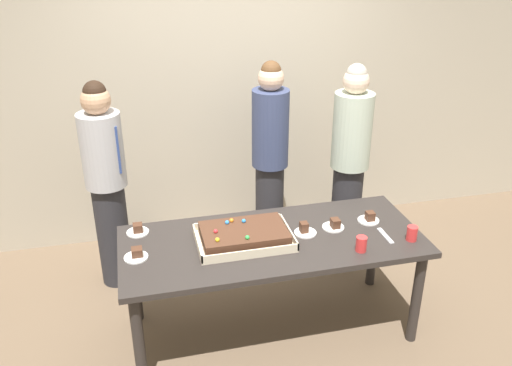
# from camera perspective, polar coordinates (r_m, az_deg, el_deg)

# --- Properties ---
(ground_plane) EXTENTS (12.00, 12.00, 0.00)m
(ground_plane) POSITION_cam_1_polar(r_m,az_deg,el_deg) (4.00, 1.63, -15.17)
(ground_plane) COLOR brown
(interior_back_panel) EXTENTS (8.00, 0.12, 3.00)m
(interior_back_panel) POSITION_cam_1_polar(r_m,az_deg,el_deg) (4.73, -3.33, 11.89)
(interior_back_panel) COLOR #B2A893
(interior_back_panel) RESTS_ON ground_plane
(party_table) EXTENTS (2.00, 0.84, 0.75)m
(party_table) POSITION_cam_1_polar(r_m,az_deg,el_deg) (3.60, 1.75, -7.13)
(party_table) COLOR #2D2826
(party_table) RESTS_ON ground_plane
(sheet_cake) EXTENTS (0.62, 0.42, 0.12)m
(sheet_cake) POSITION_cam_1_polar(r_m,az_deg,el_deg) (3.51, -1.30, -5.63)
(sheet_cake) COLOR beige
(sheet_cake) RESTS_ON party_table
(plated_slice_near_left) EXTENTS (0.15, 0.15, 0.07)m
(plated_slice_near_left) POSITION_cam_1_polar(r_m,az_deg,el_deg) (3.84, 11.96, -3.70)
(plated_slice_near_left) COLOR white
(plated_slice_near_left) RESTS_ON party_table
(plated_slice_near_right) EXTENTS (0.15, 0.15, 0.07)m
(plated_slice_near_right) POSITION_cam_1_polar(r_m,az_deg,el_deg) (3.71, 8.33, -4.46)
(plated_slice_near_right) COLOR white
(plated_slice_near_right) RESTS_ON party_table
(plated_slice_far_left) EXTENTS (0.15, 0.15, 0.08)m
(plated_slice_far_left) POSITION_cam_1_polar(r_m,az_deg,el_deg) (3.63, 5.20, -5.02)
(plated_slice_far_left) COLOR white
(plated_slice_far_left) RESTS_ON party_table
(plated_slice_far_right) EXTENTS (0.15, 0.15, 0.07)m
(plated_slice_far_right) POSITION_cam_1_polar(r_m,az_deg,el_deg) (3.70, -12.48, -4.91)
(plated_slice_far_right) COLOR white
(plated_slice_far_right) RESTS_ON party_table
(plated_slice_center_front) EXTENTS (0.15, 0.15, 0.06)m
(plated_slice_center_front) POSITION_cam_1_polar(r_m,az_deg,el_deg) (3.44, -12.61, -7.45)
(plated_slice_center_front) COLOR white
(plated_slice_center_front) RESTS_ON party_table
(drink_cup_nearest) EXTENTS (0.07, 0.07, 0.10)m
(drink_cup_nearest) POSITION_cam_1_polar(r_m,az_deg,el_deg) (3.47, 11.15, -6.39)
(drink_cup_nearest) COLOR red
(drink_cup_nearest) RESTS_ON party_table
(drink_cup_middle) EXTENTS (0.07, 0.07, 0.10)m
(drink_cup_middle) POSITION_cam_1_polar(r_m,az_deg,el_deg) (3.67, 16.28, -5.17)
(drink_cup_middle) COLOR red
(drink_cup_middle) RESTS_ON party_table
(cake_server_utensil) EXTENTS (0.03, 0.20, 0.01)m
(cake_server_utensil) POSITION_cam_1_polar(r_m,az_deg,el_deg) (3.69, 13.61, -5.47)
(cake_server_utensil) COLOR silver
(cake_server_utensil) RESTS_ON party_table
(person_serving_front) EXTENTS (0.30, 0.30, 1.70)m
(person_serving_front) POSITION_cam_1_polar(r_m,az_deg,el_deg) (4.42, 1.50, 2.73)
(person_serving_front) COLOR #28282D
(person_serving_front) RESTS_ON ground_plane
(person_green_shirt_behind) EXTENTS (0.31, 0.31, 1.66)m
(person_green_shirt_behind) POSITION_cam_1_polar(r_m,az_deg,el_deg) (4.18, -15.63, 0.01)
(person_green_shirt_behind) COLOR #28282D
(person_green_shirt_behind) RESTS_ON ground_plane
(person_striped_tie_right) EXTENTS (0.31, 0.31, 1.70)m
(person_striped_tie_right) POSITION_cam_1_polar(r_m,az_deg,el_deg) (4.38, 9.93, 2.09)
(person_striped_tie_right) COLOR #28282D
(person_striped_tie_right) RESTS_ON ground_plane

